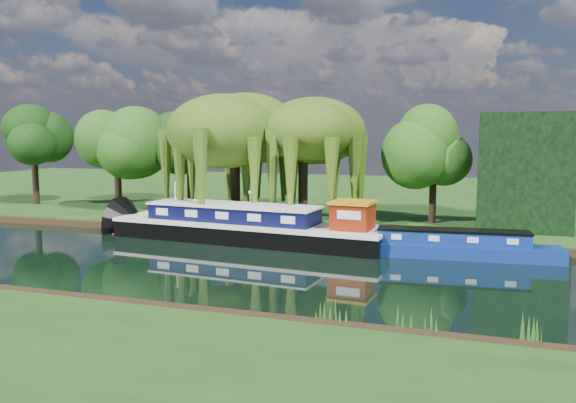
% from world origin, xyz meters
% --- Properties ---
extents(ground, '(120.00, 120.00, 0.00)m').
position_xyz_m(ground, '(0.00, 0.00, 0.00)').
color(ground, black).
extents(far_bank, '(120.00, 52.00, 0.45)m').
position_xyz_m(far_bank, '(0.00, 34.00, 0.23)').
color(far_bank, '#1A3F11').
rests_on(far_bank, ground).
extents(dutch_barge, '(18.89, 5.74, 3.93)m').
position_xyz_m(dutch_barge, '(1.87, 6.81, 0.97)').
color(dutch_barge, black).
rests_on(dutch_barge, ground).
extents(narrowboat, '(12.03, 3.00, 1.74)m').
position_xyz_m(narrowboat, '(14.70, 6.06, 0.62)').
color(narrowboat, navy).
rests_on(narrowboat, ground).
extents(red_dinghy, '(3.29, 2.64, 0.61)m').
position_xyz_m(red_dinghy, '(-7.30, 7.03, 0.00)').
color(red_dinghy, maroon).
rests_on(red_dinghy, ground).
extents(willow_left, '(7.58, 7.58, 9.08)m').
position_xyz_m(willow_left, '(-1.24, 11.76, 7.05)').
color(willow_left, black).
rests_on(willow_left, far_bank).
extents(willow_right, '(6.87, 6.87, 8.36)m').
position_xyz_m(willow_right, '(3.86, 12.42, 6.55)').
color(willow_right, black).
rests_on(willow_right, far_bank).
extents(tree_far_left, '(5.30, 5.30, 8.53)m').
position_xyz_m(tree_far_left, '(-13.00, 13.78, 6.29)').
color(tree_far_left, black).
rests_on(tree_far_left, far_bank).
extents(tree_far_back, '(4.94, 4.94, 8.31)m').
position_xyz_m(tree_far_back, '(-23.18, 15.41, 6.25)').
color(tree_far_back, black).
rests_on(tree_far_back, far_bank).
extents(tree_far_mid, '(4.72, 4.72, 7.72)m').
position_xyz_m(tree_far_mid, '(-7.51, 16.38, 5.78)').
color(tree_far_mid, black).
rests_on(tree_far_mid, far_bank).
extents(tree_far_right, '(4.56, 4.56, 7.47)m').
position_xyz_m(tree_far_right, '(12.92, 15.64, 5.60)').
color(tree_far_right, black).
rests_on(tree_far_right, far_bank).
extents(conifer_hedge, '(6.00, 3.00, 8.00)m').
position_xyz_m(conifer_hedge, '(19.00, 14.00, 4.45)').
color(conifer_hedge, black).
rests_on(conifer_hedge, far_bank).
extents(lamppost, '(0.36, 0.36, 2.56)m').
position_xyz_m(lamppost, '(0.50, 10.50, 2.42)').
color(lamppost, silver).
rests_on(lamppost, far_bank).
extents(mooring_posts, '(19.16, 0.16, 1.00)m').
position_xyz_m(mooring_posts, '(-0.50, 8.40, 0.95)').
color(mooring_posts, silver).
rests_on(mooring_posts, far_bank).
extents(reeds_near, '(33.70, 1.50, 1.10)m').
position_xyz_m(reeds_near, '(6.87, -7.57, 0.55)').
color(reeds_near, '#245717').
rests_on(reeds_near, ground).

